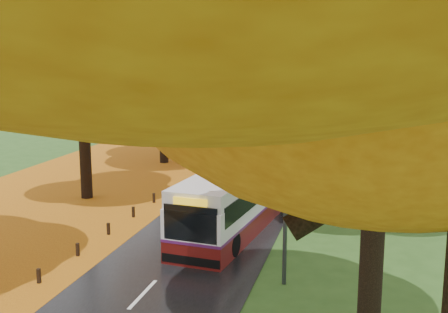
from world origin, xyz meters
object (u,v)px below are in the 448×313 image
at_px(streetlamp_far, 343,79).
at_px(car_silver, 259,134).
at_px(streetlamp_near, 279,144).
at_px(car_white, 238,148).
at_px(car_dark, 271,125).
at_px(streetlamp_mid, 328,94).
at_px(bus, 238,196).

relative_size(streetlamp_far, car_silver, 2.13).
bearing_deg(streetlamp_far, streetlamp_near, -90.00).
xyz_separation_m(car_white, car_dark, (0.00, 14.22, -0.09)).
height_order(streetlamp_near, streetlamp_mid, same).
relative_size(streetlamp_mid, car_silver, 2.13).
height_order(streetlamp_mid, car_silver, streetlamp_mid).
bearing_deg(streetlamp_far, car_silver, -112.64).
xyz_separation_m(streetlamp_far, car_white, (-6.30, -22.38, -4.00)).
relative_size(car_white, car_dark, 0.98).
height_order(bus, car_white, bus).
distance_m(streetlamp_far, car_dark, 11.09).
relative_size(streetlamp_far, car_dark, 1.98).
relative_size(streetlamp_mid, streetlamp_far, 1.00).
distance_m(bus, car_white, 16.57).
bearing_deg(streetlamp_mid, car_dark, 114.46).
xyz_separation_m(streetlamp_mid, streetlamp_far, (0.00, 22.00, 0.00)).
relative_size(streetlamp_mid, car_dark, 1.98).
bearing_deg(streetlamp_near, bus, 115.26).
height_order(bus, car_dark, bus).
height_order(car_silver, car_dark, car_silver).
bearing_deg(streetlamp_far, streetlamp_mid, -90.00).
bearing_deg(streetlamp_near, streetlamp_mid, 90.00).
relative_size(bus, car_white, 2.61).
relative_size(streetlamp_near, streetlamp_mid, 1.00).
distance_m(streetlamp_mid, bus, 17.03).
relative_size(streetlamp_near, bus, 0.77).
distance_m(streetlamp_near, car_silver, 30.04).
bearing_deg(streetlamp_mid, streetlamp_near, -90.00).
height_order(streetlamp_far, car_white, streetlamp_far).
bearing_deg(car_dark, streetlamp_mid, -82.62).
xyz_separation_m(streetlamp_far, car_silver, (-6.21, -14.89, -4.05)).
bearing_deg(streetlamp_near, streetlamp_far, 90.00).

